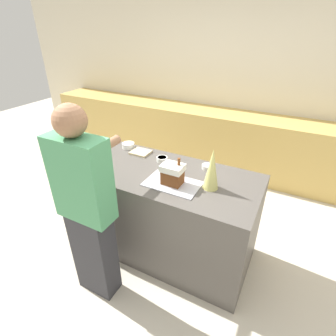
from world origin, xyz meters
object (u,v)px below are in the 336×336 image
object	(u,v)px
cookbook	(141,152)
decorative_tree	(212,169)
baking_tray	(172,184)
candy_bowl_beside_tree	(207,167)
candy_bowl_near_tray_left	(162,159)
gingerbread_house	(173,174)
candy_bowl_far_right	(128,145)
person	(87,209)
candy_bowl_far_left	(99,147)

from	to	relation	value
cookbook	decorative_tree	bearing A→B (deg)	-18.16
decorative_tree	baking_tray	bearing A→B (deg)	-162.55
candy_bowl_beside_tree	candy_bowl_near_tray_left	xyz separation A→B (m)	(-0.43, -0.07, 0.00)
gingerbread_house	candy_bowl_far_right	bearing A→B (deg)	150.37
gingerbread_house	baking_tray	bearing A→B (deg)	-153.39
baking_tray	decorative_tree	size ratio (longest dim) A/B	1.32
baking_tray	candy_bowl_far_right	world-z (taller)	candy_bowl_far_right
person	cookbook	bearing A→B (deg)	97.37
decorative_tree	candy_bowl_far_left	xyz separation A→B (m)	(-1.29, 0.15, -0.15)
candy_bowl_near_tray_left	candy_bowl_far_left	bearing A→B (deg)	-174.65
decorative_tree	candy_bowl_near_tray_left	size ratio (longest dim) A/B	3.26
candy_bowl_far_left	candy_bowl_far_right	xyz separation A→B (m)	(0.26, 0.17, 0.01)
candy_bowl_far_left	person	distance (m)	0.97
baking_tray	gingerbread_house	world-z (taller)	gingerbread_house
baking_tray	candy_bowl_beside_tree	world-z (taller)	candy_bowl_beside_tree
candy_bowl_beside_tree	candy_bowl_far_left	size ratio (longest dim) A/B	0.87
candy_bowl_far_left	cookbook	bearing A→B (deg)	15.57
candy_bowl_near_tray_left	person	world-z (taller)	person
candy_bowl_beside_tree	person	size ratio (longest dim) A/B	0.06
candy_bowl_near_tray_left	candy_bowl_far_right	distance (m)	0.48
candy_bowl_near_tray_left	person	xyz separation A→B (m)	(-0.16, -0.86, -0.07)
candy_bowl_far_left	person	size ratio (longest dim) A/B	0.07
baking_tray	person	xyz separation A→B (m)	(-0.43, -0.55, -0.05)
decorative_tree	candy_bowl_far_left	bearing A→B (deg)	173.18
candy_bowl_far_right	candy_bowl_near_tray_left	bearing A→B (deg)	-12.70
decorative_tree	candy_bowl_beside_tree	xyz separation A→B (m)	(-0.13, 0.29, -0.15)
gingerbread_house	person	world-z (taller)	person
candy_bowl_far_left	baking_tray	bearing A→B (deg)	-13.95
baking_tray	decorative_tree	bearing A→B (deg)	17.45
gingerbread_house	candy_bowl_near_tray_left	bearing A→B (deg)	130.81
candy_bowl_far_right	person	bearing A→B (deg)	-72.50
candy_bowl_beside_tree	baking_tray	bearing A→B (deg)	-113.11
candy_bowl_far_right	gingerbread_house	bearing A→B (deg)	-29.63
candy_bowl_beside_tree	candy_bowl_far_right	size ratio (longest dim) A/B	0.74
gingerbread_house	candy_bowl_far_right	distance (m)	0.85
baking_tray	candy_bowl_near_tray_left	xyz separation A→B (m)	(-0.27, 0.31, 0.02)
candy_bowl_far_right	person	world-z (taller)	person
baking_tray	person	world-z (taller)	person
baking_tray	candy_bowl_far_right	size ratio (longest dim) A/B	3.51
decorative_tree	candy_bowl_beside_tree	world-z (taller)	decorative_tree
candy_bowl_far_left	candy_bowl_far_right	distance (m)	0.31
gingerbread_house	decorative_tree	size ratio (longest dim) A/B	0.67
baking_tray	candy_bowl_far_left	xyz separation A→B (m)	(-0.99, 0.25, 0.02)
candy_bowl_beside_tree	gingerbread_house	bearing A→B (deg)	-113.07
decorative_tree	person	size ratio (longest dim) A/B	0.21
decorative_tree	cookbook	distance (m)	0.90
decorative_tree	person	xyz separation A→B (m)	(-0.73, -0.64, -0.21)
gingerbread_house	candy_bowl_beside_tree	size ratio (longest dim) A/B	2.40
candy_bowl_far_right	cookbook	world-z (taller)	candy_bowl_far_right
candy_bowl_near_tray_left	cookbook	world-z (taller)	candy_bowl_near_tray_left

